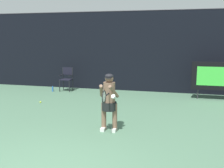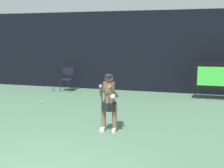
# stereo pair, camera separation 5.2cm
# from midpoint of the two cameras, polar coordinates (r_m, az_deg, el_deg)

# --- Properties ---
(backdrop_screen) EXTENTS (18.00, 0.12, 3.66)m
(backdrop_screen) POSITION_cam_midpoint_polar(r_m,az_deg,el_deg) (12.79, 3.84, 6.69)
(backdrop_screen) COLOR black
(backdrop_screen) RESTS_ON ground
(scoreboard) EXTENTS (2.20, 0.21, 1.50)m
(scoreboard) POSITION_cam_midpoint_polar(r_m,az_deg,el_deg) (11.63, 21.74, 1.47)
(scoreboard) COLOR black
(scoreboard) RESTS_ON ground
(umpire_chair) EXTENTS (0.52, 0.44, 1.08)m
(umpire_chair) POSITION_cam_midpoint_polar(r_m,az_deg,el_deg) (12.96, -9.10, 1.33)
(umpire_chair) COLOR black
(umpire_chair) RESTS_ON ground
(water_bottle) EXTENTS (0.07, 0.07, 0.27)m
(water_bottle) POSITION_cam_midpoint_polar(r_m,az_deg,el_deg) (12.98, -11.90, -0.96)
(water_bottle) COLOR blue
(water_bottle) RESTS_ON ground
(tennis_player) EXTENTS (0.52, 0.59, 1.52)m
(tennis_player) POSITION_cam_midpoint_polar(r_m,az_deg,el_deg) (7.24, -0.45, -3.25)
(tennis_player) COLOR white
(tennis_player) RESTS_ON ground
(tennis_racket) EXTENTS (0.03, 0.60, 0.31)m
(tennis_racket) POSITION_cam_midpoint_polar(r_m,az_deg,el_deg) (6.67, -1.47, -2.61)
(tennis_racket) COLOR black
(tennis_ball_spare) EXTENTS (0.07, 0.07, 0.07)m
(tennis_ball_spare) POSITION_cam_midpoint_polar(r_m,az_deg,el_deg) (10.83, -14.33, -3.61)
(tennis_ball_spare) COLOR #CCDB3D
(tennis_ball_spare) RESTS_ON ground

